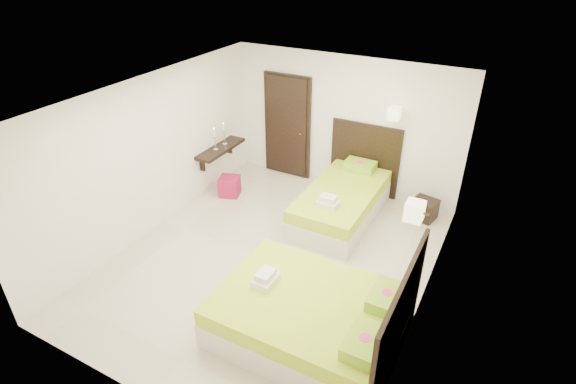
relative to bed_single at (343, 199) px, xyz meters
The scene contains 7 objects.
floor 1.80m from the bed_single, 105.36° to the right, with size 5.50×5.50×0.00m, color beige.
bed_single is the anchor object (origin of this frame).
bed_double 2.89m from the bed_single, 74.96° to the right, with size 2.24×1.90×1.84m.
nightstand 1.44m from the bed_single, 25.12° to the left, with size 0.41×0.37×0.37m, color black.
ottoman 2.26m from the bed_single, behind, with size 0.37×0.37×0.37m, color maroon.
door 2.07m from the bed_single, 149.21° to the left, with size 1.02×0.15×2.14m.
console_shelf 2.60m from the bed_single, behind, with size 0.35×1.20×0.78m.
Camera 1 is at (2.82, -4.79, 4.42)m, focal length 28.00 mm.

